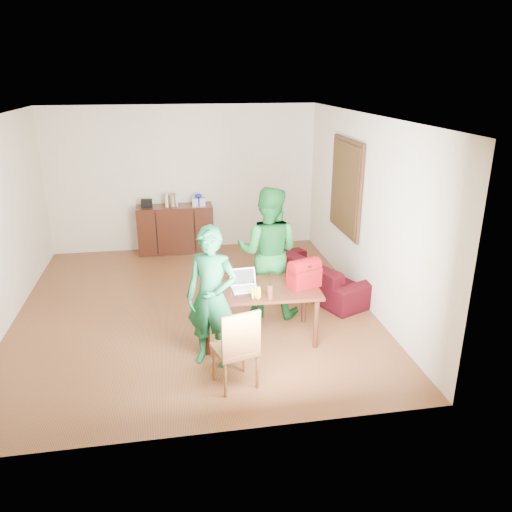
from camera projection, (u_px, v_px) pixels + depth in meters
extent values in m
cube|color=#482312|center=(195.00, 310.00, 7.31)|extent=(5.00, 5.50, 0.10)
cube|color=white|center=(185.00, 113.00, 6.34)|extent=(5.00, 5.50, 0.10)
cube|color=beige|center=(183.00, 178.00, 9.42)|extent=(5.00, 0.10, 2.70)
cube|color=beige|center=(206.00, 308.00, 4.24)|extent=(5.00, 0.10, 2.70)
cube|color=beige|center=(367.00, 210.00, 7.23)|extent=(0.10, 5.50, 2.70)
cube|color=#3F2614|center=(346.00, 187.00, 7.80)|extent=(0.04, 1.28, 1.48)
cube|color=#512A18|center=(344.00, 187.00, 7.79)|extent=(0.01, 1.18, 1.36)
cube|color=black|center=(176.00, 229.00, 9.43)|extent=(1.40, 0.45, 0.90)
cube|color=black|center=(147.00, 203.00, 9.17)|extent=(0.20, 0.14, 0.14)
cube|color=#BBB9C3|center=(198.00, 201.00, 9.32)|extent=(0.24, 0.22, 0.14)
ellipsoid|color=#1C19A6|center=(198.00, 196.00, 9.28)|extent=(0.14, 0.14, 0.07)
cube|color=black|center=(259.00, 289.00, 6.25)|extent=(1.53, 0.91, 0.04)
cylinder|color=black|center=(207.00, 330.00, 5.97)|extent=(0.07, 0.07, 0.66)
cylinder|color=black|center=(316.00, 323.00, 6.13)|extent=(0.07, 0.07, 0.66)
cylinder|color=black|center=(205.00, 305.00, 6.61)|extent=(0.07, 0.07, 0.66)
cylinder|color=black|center=(304.00, 300.00, 6.76)|extent=(0.07, 0.07, 0.66)
cube|color=brown|center=(235.00, 349.00, 5.35)|extent=(0.52, 0.51, 0.05)
cube|color=brown|center=(241.00, 335.00, 5.10)|extent=(0.42, 0.14, 0.49)
imported|color=#135630|center=(212.00, 298.00, 5.64)|extent=(0.72, 0.62, 1.67)
imported|color=#145A21|center=(268.00, 252.00, 6.85)|extent=(1.08, 0.97, 1.82)
cube|color=white|center=(245.00, 289.00, 6.17)|extent=(0.33, 0.24, 0.02)
cube|color=black|center=(245.00, 280.00, 6.13)|extent=(0.33, 0.10, 0.20)
cylinder|color=#591F14|center=(270.00, 291.00, 5.91)|extent=(0.07, 0.07, 0.19)
cube|color=maroon|center=(304.00, 276.00, 6.22)|extent=(0.45, 0.35, 0.29)
imported|color=#400B08|center=(319.00, 274.00, 7.76)|extent=(1.46, 2.05, 0.56)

